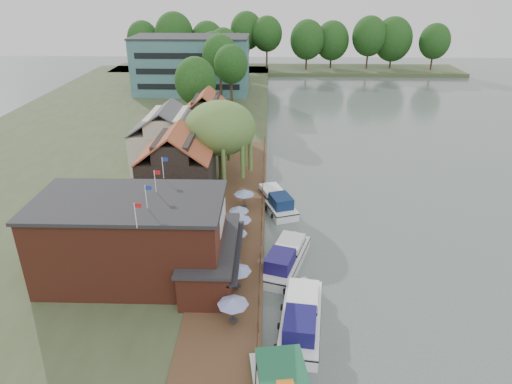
{
  "coord_description": "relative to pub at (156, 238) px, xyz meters",
  "views": [
    {
      "loc": [
        -4.69,
        -33.65,
        24.26
      ],
      "look_at": [
        -6.0,
        12.0,
        3.0
      ],
      "focal_mm": 32.0,
      "sensor_mm": 36.0,
      "label": 1
    }
  ],
  "objects": [
    {
      "name": "umbrella_3",
      "position": [
        6.5,
        3.96,
        -2.36
      ],
      "size": [
        1.94,
        1.94,
        2.38
      ],
      "primitive_type": null,
      "color": "navy",
      "rests_on": "quay_deck"
    },
    {
      "name": "cruiser_2",
      "position": [
        10.23,
        15.21,
        -3.51
      ],
      "size": [
        6.03,
        9.98,
        2.29
      ],
      "primitive_type": null,
      "rotation": [
        0.0,
        0.0,
        0.34
      ],
      "color": "white",
      "rests_on": "ground"
    },
    {
      "name": "umbrella_4",
      "position": [
        6.62,
        6.61,
        -2.36
      ],
      "size": [
        2.3,
        2.3,
        2.38
      ],
      "primitive_type": null,
      "color": "navy",
      "rests_on": "quay_deck"
    },
    {
      "name": "hotel_block",
      "position": [
        -8.0,
        71.0,
        2.5
      ],
      "size": [
        25.4,
        12.4,
        12.3
      ],
      "primitive_type": null,
      "color": "#38666B",
      "rests_on": "land_bank"
    },
    {
      "name": "umbrella_5",
      "position": [
        6.39,
        8.54,
        -2.36
      ],
      "size": [
        2.05,
        2.05,
        2.38
      ],
      "primitive_type": null,
      "color": "navy",
      "rests_on": "quay_deck"
    },
    {
      "name": "ground",
      "position": [
        14.0,
        1.0,
        -4.65
      ],
      "size": [
        260.0,
        260.0,
        0.0
      ],
      "primitive_type": "plane",
      "color": "#4C5855",
      "rests_on": "ground"
    },
    {
      "name": "willow",
      "position": [
        3.5,
        20.0,
        1.56
      ],
      "size": [
        8.6,
        8.6,
        10.43
      ],
      "primitive_type": null,
      "color": "#476B2D",
      "rests_on": "land_bank"
    },
    {
      "name": "umbrella_6",
      "position": [
        6.71,
        12.54,
        -2.36
      ],
      "size": [
        2.29,
        2.29,
        2.38
      ],
      "primitive_type": null,
      "color": "#1A4893",
      "rests_on": "quay_deck"
    },
    {
      "name": "bank_tree_2",
      "position": [
        -0.49,
        60.16,
        3.29
      ],
      "size": [
        7.01,
        7.01,
        13.87
      ],
      "primitive_type": null,
      "color": "#143811",
      "rests_on": "land_bank"
    },
    {
      "name": "cottage_a",
      "position": [
        -1.0,
        15.0,
        0.6
      ],
      "size": [
        8.6,
        7.6,
        8.5
      ],
      "primitive_type": null,
      "color": "black",
      "rests_on": "land_bank"
    },
    {
      "name": "cruiser_0",
      "position": [
        11.96,
        -5.07,
        -3.4
      ],
      "size": [
        4.6,
        10.62,
        2.51
      ],
      "primitive_type": null,
      "rotation": [
        0.0,
        0.0,
        -0.13
      ],
      "color": "white",
      "rests_on": "ground"
    },
    {
      "name": "bank_tree_5",
      "position": [
        0.76,
        95.58,
        1.6
      ],
      "size": [
        6.44,
        6.44,
        10.49
      ],
      "primitive_type": null,
      "color": "#143811",
      "rests_on": "land_bank"
    },
    {
      "name": "cottage_b",
      "position": [
        -4.0,
        25.0,
        0.6
      ],
      "size": [
        9.6,
        8.6,
        8.5
      ],
      "primitive_type": null,
      "color": "beige",
      "rests_on": "land_bank"
    },
    {
      "name": "bank_tree_0",
      "position": [
        -2.93,
        43.34,
        2.38
      ],
      "size": [
        6.92,
        6.92,
        12.06
      ],
      "primitive_type": null,
      "color": "#143811",
      "rests_on": "land_bank"
    },
    {
      "name": "quay_deck",
      "position": [
        6.0,
        11.0,
        -3.6
      ],
      "size": [
        6.0,
        50.0,
        0.1
      ],
      "primitive_type": "cube",
      "color": "#47301E",
      "rests_on": "land_bank"
    },
    {
      "name": "land_bank",
      "position": [
        -16.0,
        36.0,
        -4.15
      ],
      "size": [
        50.0,
        140.0,
        1.0
      ],
      "primitive_type": "cube",
      "color": "#384728",
      "rests_on": "ground"
    },
    {
      "name": "cruiser_1",
      "position": [
        11.02,
        3.11,
        -3.47
      ],
      "size": [
        5.96,
        10.27,
        2.36
      ],
      "primitive_type": null,
      "rotation": [
        0.0,
        0.0,
        -0.31
      ],
      "color": "silver",
      "rests_on": "ground"
    },
    {
      "name": "pub",
      "position": [
        0.0,
        0.0,
        0.0
      ],
      "size": [
        20.0,
        11.0,
        7.3
      ],
      "primitive_type": null,
      "color": "maroon",
      "rests_on": "land_bank"
    },
    {
      "name": "umbrella_1",
      "position": [
        6.86,
        -2.04,
        -2.36
      ],
      "size": [
        2.42,
        2.42,
        2.38
      ],
      "primitive_type": null,
      "color": "navy",
      "rests_on": "quay_deck"
    },
    {
      "name": "umbrella_2",
      "position": [
        6.07,
        -0.55,
        -2.36
      ],
      "size": [
        2.03,
        2.03,
        2.38
      ],
      "primitive_type": null,
      "color": "navy",
      "rests_on": "quay_deck"
    },
    {
      "name": "quay_rail",
      "position": [
        8.7,
        11.5,
        -3.15
      ],
      "size": [
        0.2,
        49.0,
        1.0
      ],
      "primitive_type": null,
      "color": "black",
      "rests_on": "land_bank"
    },
    {
      "name": "bank_tree_3",
      "position": [
        -3.82,
        77.78,
        2.66
      ],
      "size": [
        8.03,
        8.03,
        12.62
      ],
      "primitive_type": null,
      "color": "#143811",
      "rests_on": "land_bank"
    },
    {
      "name": "umbrella_0",
      "position": [
        6.88,
        -6.19,
        -2.36
      ],
      "size": [
        2.33,
        2.33,
        2.38
      ],
      "primitive_type": null,
      "color": "navy",
      "rests_on": "quay_deck"
    },
    {
      "name": "bank_tree_4",
      "position": [
        -2.38,
        87.23,
        2.67
      ],
      "size": [
        7.62,
        7.62,
        12.63
      ],
      "primitive_type": null,
      "color": "#143811",
      "rests_on": "land_bank"
    },
    {
      "name": "swan",
      "position": [
        9.77,
        -8.04,
        -4.43
      ],
      "size": [
        0.44,
        0.44,
        0.44
      ],
      "primitive_type": "sphere",
      "color": "white",
      "rests_on": "ground"
    },
    {
      "name": "cottage_c",
      "position": [
        0.0,
        34.0,
        0.6
      ],
      "size": [
        7.6,
        7.6,
        8.5
      ],
      "primitive_type": null,
      "color": "black",
      "rests_on": "land_bank"
    },
    {
      "name": "bank_tree_1",
      "position": [
        2.34,
        51.6,
        2.85
      ],
      "size": [
        6.13,
        6.13,
        12.99
      ],
      "primitive_type": null,
      "color": "#143811",
      "rests_on": "land_bank"
    }
  ]
}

